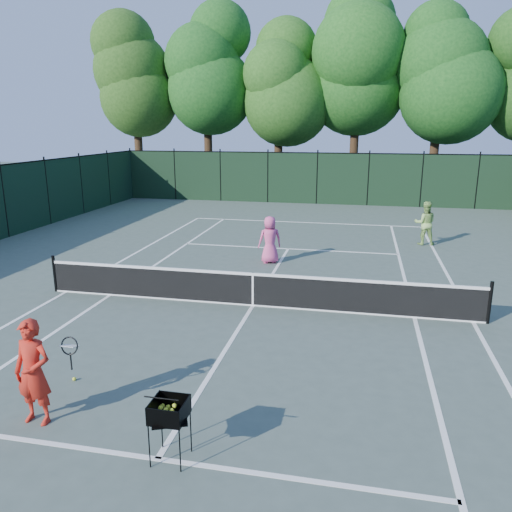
% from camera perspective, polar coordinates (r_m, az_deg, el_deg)
% --- Properties ---
extents(ground, '(90.00, 90.00, 0.00)m').
position_cam_1_polar(ground, '(13.27, -0.36, -5.71)').
color(ground, '#44534A').
rests_on(ground, ground).
extents(sideline_doubles_left, '(0.10, 23.77, 0.01)m').
position_cam_1_polar(sideline_doubles_left, '(15.34, -20.85, -3.84)').
color(sideline_doubles_left, white).
rests_on(sideline_doubles_left, ground).
extents(sideline_doubles_right, '(0.10, 23.77, 0.01)m').
position_cam_1_polar(sideline_doubles_right, '(13.30, 23.58, -6.94)').
color(sideline_doubles_right, white).
rests_on(sideline_doubles_right, ground).
extents(sideline_singles_left, '(0.10, 23.77, 0.01)m').
position_cam_1_polar(sideline_singles_left, '(14.66, -16.32, -4.30)').
color(sideline_singles_left, white).
rests_on(sideline_singles_left, ground).
extents(sideline_singles_right, '(0.10, 23.77, 0.01)m').
position_cam_1_polar(sideline_singles_right, '(13.08, 17.67, -6.74)').
color(sideline_singles_right, white).
rests_on(sideline_singles_right, ground).
extents(baseline_far, '(10.97, 0.10, 0.01)m').
position_cam_1_polar(baseline_far, '(24.62, 5.58, 3.84)').
color(baseline_far, white).
rests_on(baseline_far, ground).
extents(service_line_near, '(8.23, 0.10, 0.01)m').
position_cam_1_polar(service_line_near, '(7.85, -11.18, -21.80)').
color(service_line_near, white).
rests_on(service_line_near, ground).
extents(service_line_far, '(8.23, 0.10, 0.01)m').
position_cam_1_polar(service_line_far, '(19.30, 3.70, 0.83)').
color(service_line_far, white).
rests_on(service_line_far, ground).
extents(center_service_line, '(0.10, 12.80, 0.01)m').
position_cam_1_polar(center_service_line, '(13.27, -0.36, -5.70)').
color(center_service_line, white).
rests_on(center_service_line, ground).
extents(tennis_net, '(11.69, 0.09, 1.06)m').
position_cam_1_polar(tennis_net, '(13.11, -0.36, -3.76)').
color(tennis_net, black).
rests_on(tennis_net, ground).
extents(fence_far, '(24.00, 0.05, 3.00)m').
position_cam_1_polar(fence_far, '(30.42, 6.99, 8.74)').
color(fence_far, black).
rests_on(fence_far, ground).
extents(tree_0, '(6.40, 6.40, 13.14)m').
position_cam_1_polar(tree_0, '(37.28, -13.74, 19.80)').
color(tree_0, black).
rests_on(tree_0, ground).
extents(tree_1, '(6.80, 6.80, 13.98)m').
position_cam_1_polar(tree_1, '(36.00, -5.71, 21.17)').
color(tree_1, black).
rests_on(tree_1, ground).
extents(tree_2, '(6.00, 6.00, 12.40)m').
position_cam_1_polar(tree_2, '(34.55, 2.67, 19.89)').
color(tree_2, black).
rests_on(tree_2, ground).
extents(tree_3, '(7.00, 7.00, 14.45)m').
position_cam_1_polar(tree_3, '(34.72, 11.64, 21.72)').
color(tree_3, black).
rests_on(tree_3, ground).
extents(tree_4, '(6.20, 6.20, 12.97)m').
position_cam_1_polar(tree_4, '(34.20, 20.47, 19.78)').
color(tree_4, black).
rests_on(tree_4, ground).
extents(coach, '(0.95, 0.60, 1.74)m').
position_cam_1_polar(coach, '(8.79, -24.10, -12.02)').
color(coach, red).
rests_on(coach, ground).
extents(player_pink, '(0.94, 0.80, 1.63)m').
position_cam_1_polar(player_pink, '(17.15, 1.60, 1.87)').
color(player_pink, '#DF4E8B').
rests_on(player_pink, ground).
extents(player_green, '(0.87, 0.69, 1.73)m').
position_cam_1_polar(player_green, '(20.91, 18.75, 3.58)').
color(player_green, '#91BE5F').
rests_on(player_green, ground).
extents(ball_hopper, '(0.64, 0.64, 0.94)m').
position_cam_1_polar(ball_hopper, '(7.38, -9.90, -17.00)').
color(ball_hopper, black).
rests_on(ball_hopper, ground).
extents(loose_ball_midcourt, '(0.07, 0.07, 0.07)m').
position_cam_1_polar(loose_ball_midcourt, '(10.20, -20.06, -13.06)').
color(loose_ball_midcourt, '#ECF432').
rests_on(loose_ball_midcourt, ground).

